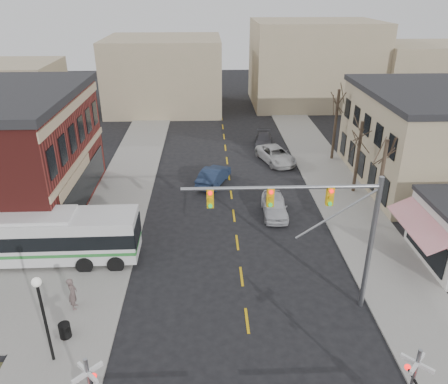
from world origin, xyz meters
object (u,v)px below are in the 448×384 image
Objects in this scene: street_lamp at (41,304)px; pedestrian_far at (86,248)px; car_a at (275,206)px; car_b at (214,176)px; trash_bin at (65,330)px; car_d at (263,140)px; car_c at (276,155)px; pedestrian_near at (73,293)px; traffic_signal_mast at (322,218)px; transit_bus at (36,237)px.

street_lamp reaches higher than pedestrian_far.
car_b is at bearing 129.56° from car_a.
trash_bin is 32.60m from car_d.
car_c is at bearing 59.25° from trash_bin.
trash_bin is at bearing 174.51° from pedestrian_near.
car_c is 1.22× the size of car_d.
car_d reaches higher than trash_bin.
car_b is (-5.32, 17.17, -4.93)m from traffic_signal_mast.
car_b reaches higher than car_a.
pedestrian_far is at bearing 94.46° from trash_bin.
transit_bus reaches higher than car_c.
traffic_signal_mast is 14.08m from street_lamp.
traffic_signal_mast reaches higher than car_b.
transit_bus is 2.34× the size of car_c.
car_b is 14.83m from pedestrian_far.
pedestrian_far is (-13.85, 5.04, -4.68)m from traffic_signal_mast.
pedestrian_near is at bearing -140.58° from car_c.
car_a is at bearing 19.68° from transit_bus.
street_lamp reaches higher than pedestrian_near.
car_b reaches higher than car_d.
traffic_signal_mast reaches higher than pedestrian_far.
traffic_signal_mast reaches higher than car_a.
traffic_signal_mast is at bearing 8.38° from trash_bin.
car_d is 30.64m from pedestrian_near.
transit_bus is at bearing 117.35° from trash_bin.
traffic_signal_mast is 14.22m from pedestrian_near.
car_b is 18.73m from pedestrian_near.
traffic_signal_mast is at bearing 128.84° from car_b.
car_d is at bearing 51.95° from transit_bus.
transit_bus is 16.77m from car_b.
pedestrian_far is at bearing 160.00° from traffic_signal_mast.
street_lamp is at bearing -141.99° from pedestrian_far.
car_a is at bearing -116.03° from car_c.
car_b is 2.63× the size of pedestrian_far.
transit_bus is 25.03m from car_c.
car_a is at bearing -30.17° from pedestrian_far.
car_b is (-4.71, 6.12, 0.03)m from car_a.
transit_bus reaches higher than car_b.
traffic_signal_mast reaches higher than car_c.
car_a is 0.94× the size of car_b.
pedestrian_far is at bearing -153.62° from car_a.
trash_bin is (-13.30, -1.96, -5.22)m from traffic_signal_mast.
car_c is at bearing -75.69° from car_d.
transit_bus is 3.26m from pedestrian_far.
traffic_signal_mast is at bearing 14.42° from street_lamp.
street_lamp is at bearing -165.58° from traffic_signal_mast.
pedestrian_far is at bearing -3.82° from pedestrian_near.
pedestrian_far is at bearing -2.55° from transit_bus.
transit_bus reaches higher than pedestrian_near.
pedestrian_far reaches higher than car_a.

